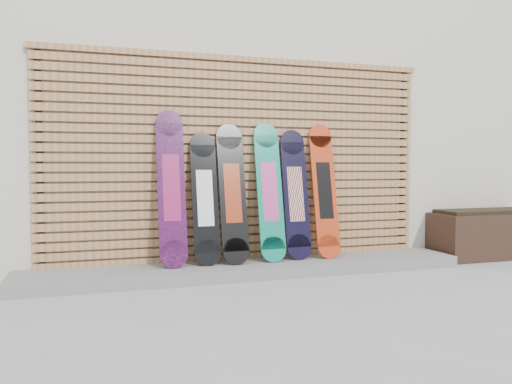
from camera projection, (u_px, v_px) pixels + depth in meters
ground at (287, 288)px, 4.57m from camera, size 80.00×80.00×0.00m
building at (238, 124)px, 7.96m from camera, size 12.00×5.00×3.60m
concrete_step at (250, 268)px, 5.17m from camera, size 4.60×0.70×0.12m
slat_wall at (242, 158)px, 5.38m from camera, size 4.26×0.08×2.29m
planter_box at (485, 234)px, 6.09m from camera, size 1.32×0.55×0.59m
snowboard_0 at (171, 188)px, 4.98m from camera, size 0.28×0.34×1.58m
snowboard_1 at (205, 198)px, 5.10m from camera, size 0.27×0.32×1.35m
snowboard_2 at (232, 193)px, 5.16m from camera, size 0.28×0.36×1.45m
snowboard_3 at (270, 191)px, 5.29m from camera, size 0.27×0.34×1.47m
snowboard_4 at (295, 194)px, 5.41m from camera, size 0.28×0.30×1.40m
snowboard_5 at (324, 190)px, 5.49m from camera, size 0.27×0.33×1.47m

